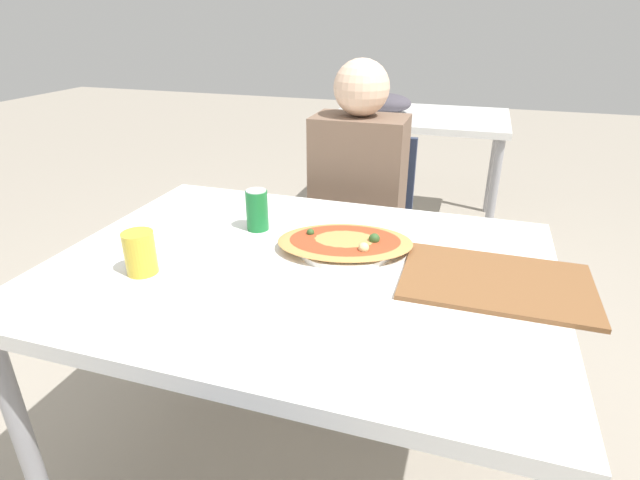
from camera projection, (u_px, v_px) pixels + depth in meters
ground_plane at (303, 465)px, 1.63m from camera, size 14.00×14.00×0.00m
dining_table at (300, 285)px, 1.34m from camera, size 1.30×0.97×0.74m
chair_far_seated at (362, 229)px, 2.13m from camera, size 0.40×0.40×0.88m
person_seated at (357, 193)px, 1.94m from camera, size 0.35×0.25×1.20m
pizza_main at (345, 243)px, 1.38m from camera, size 0.43×0.34×0.05m
soda_can at (257, 210)px, 1.50m from camera, size 0.07×0.07×0.12m
drink_glass at (140, 253)px, 1.25m from camera, size 0.08×0.08×0.11m
serving_tray at (496, 281)px, 1.22m from camera, size 0.45×0.30×0.01m
background_table at (413, 123)px, 3.23m from camera, size 1.10×0.80×0.86m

